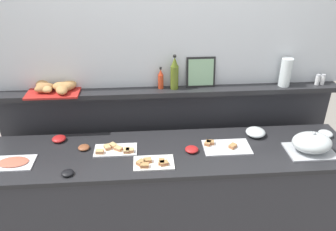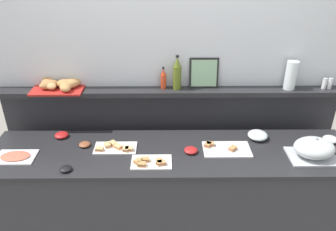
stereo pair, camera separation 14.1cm
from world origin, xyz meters
The scene contains 21 objects.
ground_plane centered at (0.00, 0.60, 0.00)m, with size 12.00×12.00×0.00m, color gray.
buffet_counter centered at (0.00, 0.00, 0.45)m, with size 2.68×0.61×0.91m.
back_ledge_unit centered at (0.00, 0.48, 0.65)m, with size 2.78×0.22×1.23m.
sandwich_platter_side centered at (0.40, 0.02, 0.92)m, with size 0.35×0.21×0.04m.
sandwich_platter_front centered at (-0.14, -0.15, 0.92)m, with size 0.28×0.17×0.04m.
sandwich_platter_rear centered at (-0.41, 0.03, 0.92)m, with size 0.31×0.16×0.04m.
cold_cuts_platter centered at (-1.11, -0.07, 0.92)m, with size 0.28×0.18×0.02m.
serving_cloche centered at (1.00, -0.08, 0.98)m, with size 0.34×0.24×0.17m.
glass_bowl_large centered at (1.22, 0.12, 0.93)m, with size 0.11×0.11×0.04m.
glass_bowl_medium centered at (0.67, 0.17, 0.93)m, with size 0.15×0.15×0.06m.
condiment_bowl_teal centered at (-0.65, 0.08, 0.92)m, with size 0.08×0.08×0.03m, color brown.
condiment_bowl_cream centered at (0.14, -0.01, 0.92)m, with size 0.10×0.10×0.03m, color red.
condiment_bowl_red centered at (-0.86, 0.21, 0.93)m, with size 0.11×0.11×0.04m, color red.
condiment_bowl_dark centered at (-0.71, -0.22, 0.92)m, with size 0.08×0.08×0.03m, color black.
olive_oil_bottle centered at (0.05, 0.41, 1.35)m, with size 0.06×0.06×0.28m.
hot_sauce_bottle centered at (-0.06, 0.42, 1.30)m, with size 0.04×0.04×0.18m.
salt_shaker centered at (1.22, 0.40, 1.27)m, with size 0.03×0.03×0.09m.
pepper_shaker centered at (1.26, 0.40, 1.27)m, with size 0.03×0.03×0.09m.
bread_basket centered at (-0.87, 0.40, 1.27)m, with size 0.40×0.26×0.08m.
framed_picture centered at (0.26, 0.44, 1.35)m, with size 0.23×0.05×0.24m.
water_carafe centered at (0.94, 0.40, 1.34)m, with size 0.09×0.09×0.23m, color silver.
Camera 2 is at (-0.04, -2.05, 2.32)m, focal length 36.13 mm.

